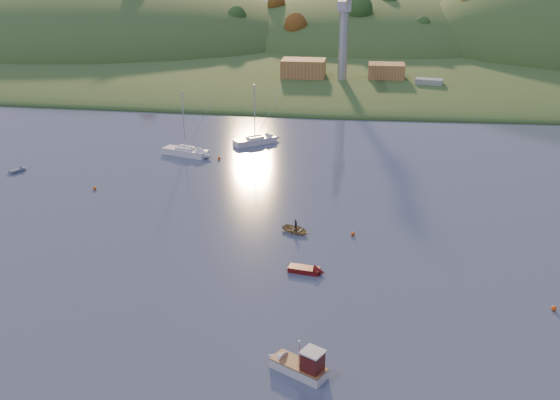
# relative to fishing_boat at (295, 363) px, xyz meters

# --- Properties ---
(far_shore) EXTENTS (620.00, 220.00, 1.50)m
(far_shore) POSITION_rel_fishing_boat_xyz_m (-2.89, 224.83, -0.78)
(far_shore) COLOR #2F5421
(far_shore) RESTS_ON ground
(shore_slope) EXTENTS (640.00, 150.00, 7.00)m
(shore_slope) POSITION_rel_fishing_boat_xyz_m (-2.89, 159.83, -0.78)
(shore_slope) COLOR #2F5421
(shore_slope) RESTS_ON ground
(hill_left) EXTENTS (170.00, 140.00, 44.00)m
(hill_left) POSITION_rel_fishing_boat_xyz_m (-92.89, 194.83, -0.78)
(hill_left) COLOR #2F5421
(hill_left) RESTS_ON ground
(hill_center) EXTENTS (140.00, 120.00, 36.00)m
(hill_center) POSITION_rel_fishing_boat_xyz_m (7.11, 204.83, -0.78)
(hill_center) COLOR #2F5421
(hill_center) RESTS_ON ground
(hillside_trees) EXTENTS (280.00, 50.00, 32.00)m
(hillside_trees) POSITION_rel_fishing_boat_xyz_m (-2.89, 179.83, -0.78)
(hillside_trees) COLOR #204719
(hillside_trees) RESTS_ON ground
(wharf) EXTENTS (42.00, 16.00, 2.40)m
(wharf) POSITION_rel_fishing_boat_xyz_m (2.11, 116.83, 0.42)
(wharf) COLOR slate
(wharf) RESTS_ON ground
(shed_west) EXTENTS (11.00, 8.00, 4.80)m
(shed_west) POSITION_rel_fishing_boat_xyz_m (-10.89, 117.83, 4.02)
(shed_west) COLOR #A26F36
(shed_west) RESTS_ON wharf
(shed_east) EXTENTS (9.00, 7.00, 4.00)m
(shed_east) POSITION_rel_fishing_boat_xyz_m (10.11, 118.83, 3.62)
(shed_east) COLOR #A26F36
(shed_east) RESTS_ON wharf
(dock_crane) EXTENTS (3.20, 28.00, 20.30)m
(dock_crane) POSITION_rel_fishing_boat_xyz_m (-0.89, 113.22, 16.39)
(dock_crane) COLOR #B7B7BC
(dock_crane) RESTS_ON wharf
(fishing_boat) EXTENTS (5.68, 4.19, 3.53)m
(fishing_boat) POSITION_rel_fishing_boat_xyz_m (0.00, 0.00, 0.00)
(fishing_boat) COLOR silver
(fishing_boat) RESTS_ON ground
(sailboat_near) EXTENTS (7.67, 6.56, 10.85)m
(sailboat_near) POSITION_rel_fishing_boat_xyz_m (-14.51, 65.02, -0.07)
(sailboat_near) COLOR silver
(sailboat_near) RESTS_ON ground
(sailboat_far) EXTENTS (8.34, 4.74, 11.08)m
(sailboat_far) POSITION_rel_fishing_boat_xyz_m (-25.13, 56.65, -0.06)
(sailboat_far) COLOR white
(sailboat_far) RESTS_ON ground
(canoe) EXTENTS (4.42, 4.03, 0.75)m
(canoe) POSITION_rel_fishing_boat_xyz_m (-2.97, 27.47, -0.41)
(canoe) COLOR tan
(canoe) RESTS_ON ground
(paddler) EXTENTS (0.56, 0.63, 1.44)m
(paddler) POSITION_rel_fishing_boat_xyz_m (-2.97, 27.47, -0.06)
(paddler) COLOR black
(paddler) RESTS_ON ground
(red_tender) EXTENTS (4.11, 1.97, 1.34)m
(red_tender) POSITION_rel_fishing_boat_xyz_m (-0.18, 17.16, -0.50)
(red_tender) COLOR #5E0E0D
(red_tender) RESTS_ON ground
(grey_dinghy) EXTENTS (2.32, 2.98, 1.06)m
(grey_dinghy) POSITION_rel_fishing_boat_xyz_m (-48.82, 45.04, -0.56)
(grey_dinghy) COLOR slate
(grey_dinghy) RESTS_ON ground
(work_vessel) EXTENTS (16.02, 8.65, 3.91)m
(work_vessel) POSITION_rel_fishing_boat_xyz_m (20.34, 112.83, 0.61)
(work_vessel) COLOR slate
(work_vessel) RESTS_ON ground
(buoy_0) EXTENTS (0.50, 0.50, 0.50)m
(buoy_0) POSITION_rel_fishing_boat_xyz_m (23.63, 12.64, -0.53)
(buoy_0) COLOR #F2520C
(buoy_0) RESTS_ON ground
(buoy_1) EXTENTS (0.50, 0.50, 0.50)m
(buoy_1) POSITION_rel_fishing_boat_xyz_m (4.04, 27.44, -0.53)
(buoy_1) COLOR #F2520C
(buoy_1) RESTS_ON ground
(buoy_2) EXTENTS (0.50, 0.50, 0.50)m
(buoy_2) POSITION_rel_fishing_boat_xyz_m (-33.64, 38.46, -0.53)
(buoy_2) COLOR #F2520C
(buoy_2) RESTS_ON ground
(buoy_3) EXTENTS (0.50, 0.50, 0.50)m
(buoy_3) POSITION_rel_fishing_boat_xyz_m (-18.90, 55.06, -0.53)
(buoy_3) COLOR #F2520C
(buoy_3) RESTS_ON ground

